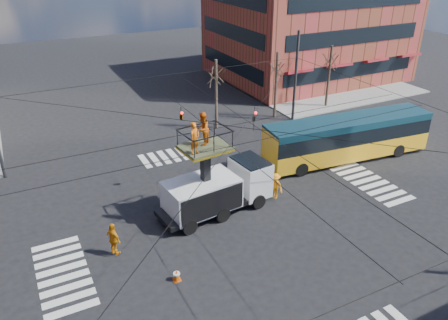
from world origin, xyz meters
TOP-DOWN VIEW (x-y plane):
  - ground at (0.00, 0.00)m, footprint 120.00×120.00m
  - sidewalk_ne at (21.00, 21.00)m, footprint 18.00×18.00m
  - crosswalks at (0.00, 0.00)m, footprint 22.40×22.40m
  - building_ne at (21.98, 23.98)m, footprint 20.06×16.06m
  - overhead_network at (-0.07, 0.40)m, footprint 24.24×24.24m
  - tree_a at (5.00, 13.50)m, footprint 2.00×2.00m
  - tree_b at (11.00, 13.50)m, footprint 2.00×2.00m
  - tree_c at (17.00, 13.50)m, footprint 2.00×2.00m
  - utility_truck at (-0.68, 1.69)m, footprint 7.21×3.25m
  - city_bus at (10.98, 3.68)m, footprint 13.10×3.86m
  - traffic_cone at (-5.15, -2.96)m, footprint 0.36×0.36m
  - worker_ground at (-7.29, 0.35)m, footprint 0.84×1.19m
  - flagger at (3.16, 1.30)m, footprint 1.03×1.29m

SIDE VIEW (x-z plane):
  - ground at x=0.00m, z-range 0.00..0.00m
  - crosswalks at x=0.00m, z-range 0.00..0.02m
  - sidewalk_ne at x=21.00m, z-range 0.00..0.12m
  - traffic_cone at x=-5.15m, z-range 0.00..0.62m
  - flagger at x=3.16m, z-range 0.00..1.74m
  - worker_ground at x=-7.29m, z-range 0.00..1.87m
  - city_bus at x=10.98m, z-range 0.13..3.33m
  - utility_truck at x=-0.68m, z-range -1.11..5.25m
  - overhead_network at x=-0.07m, z-range 0.29..8.29m
  - tree_a at x=5.00m, z-range 1.63..7.63m
  - tree_b at x=11.00m, z-range 1.63..7.63m
  - tree_c at x=17.00m, z-range 1.63..7.63m
  - building_ne at x=21.98m, z-range 0.00..14.00m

